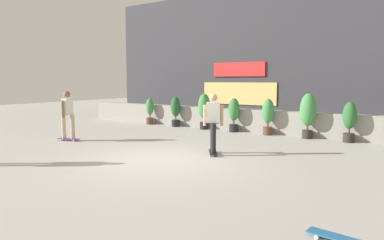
# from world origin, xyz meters

# --- Properties ---
(ground_plane) EXTENTS (48.00, 48.00, 0.00)m
(ground_plane) POSITION_xyz_m (0.00, 0.00, 0.00)
(ground_plane) COLOR #B2AFA8
(planter_wall) EXTENTS (18.00, 0.40, 0.90)m
(planter_wall) POSITION_xyz_m (0.00, 6.00, 0.45)
(planter_wall) COLOR gray
(planter_wall) RESTS_ON ground
(building_backdrop) EXTENTS (20.00, 2.08, 6.50)m
(building_backdrop) POSITION_xyz_m (-0.00, 10.00, 3.25)
(building_backdrop) COLOR #38383D
(building_backdrop) RESTS_ON ground
(potted_plant_0) EXTENTS (0.37, 0.37, 1.21)m
(potted_plant_0) POSITION_xyz_m (-5.14, 5.55, 0.65)
(potted_plant_0) COLOR brown
(potted_plant_0) RESTS_ON ground
(potted_plant_1) EXTENTS (0.43, 0.43, 1.33)m
(potted_plant_1) POSITION_xyz_m (-3.63, 5.55, 0.75)
(potted_plant_1) COLOR black
(potted_plant_1) RESTS_ON ground
(potted_plant_2) EXTENTS (0.51, 0.51, 1.50)m
(potted_plant_2) POSITION_xyz_m (-2.13, 5.55, 0.87)
(potted_plant_2) COLOR black
(potted_plant_2) RESTS_ON ground
(potted_plant_3) EXTENTS (0.44, 0.44, 1.35)m
(potted_plant_3) POSITION_xyz_m (-0.72, 5.55, 0.76)
(potted_plant_3) COLOR black
(potted_plant_3) RESTS_ON ground
(potted_plant_4) EXTENTS (0.45, 0.45, 1.37)m
(potted_plant_4) POSITION_xyz_m (0.72, 5.55, 0.78)
(potted_plant_4) COLOR brown
(potted_plant_4) RESTS_ON ground
(potted_plant_5) EXTENTS (0.56, 0.56, 1.60)m
(potted_plant_5) POSITION_xyz_m (2.20, 5.55, 0.94)
(potted_plant_5) COLOR #2D2823
(potted_plant_5) RESTS_ON ground
(potted_plant_6) EXTENTS (0.44, 0.44, 1.36)m
(potted_plant_6) POSITION_xyz_m (3.57, 5.55, 0.77)
(potted_plant_6) COLOR #2D2823
(potted_plant_6) RESTS_ON ground
(skater_foreground) EXTENTS (0.61, 0.78, 1.70)m
(skater_foreground) POSITION_xyz_m (0.81, 1.34, 0.94)
(skater_foreground) COLOR black
(skater_foreground) RESTS_ON ground
(skater_by_wall_right) EXTENTS (0.82, 0.54, 1.70)m
(skater_by_wall_right) POSITION_xyz_m (-4.43, 0.50, 0.94)
(skater_by_wall_right) COLOR #72338C
(skater_by_wall_right) RESTS_ON ground
(skateboard_near_camera) EXTENTS (0.82, 0.29, 0.08)m
(skateboard_near_camera) POSITION_xyz_m (4.90, -2.39, 0.06)
(skateboard_near_camera) COLOR #266699
(skateboard_near_camera) RESTS_ON ground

